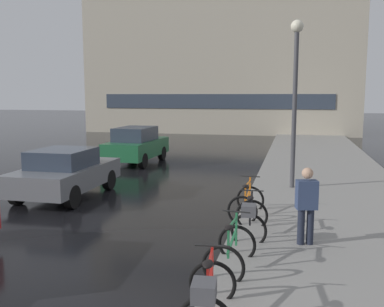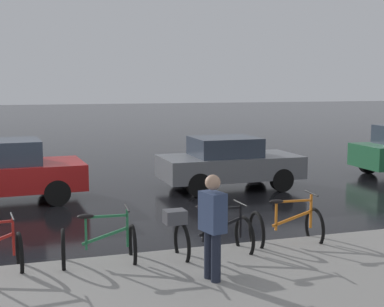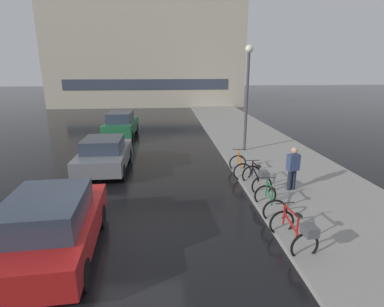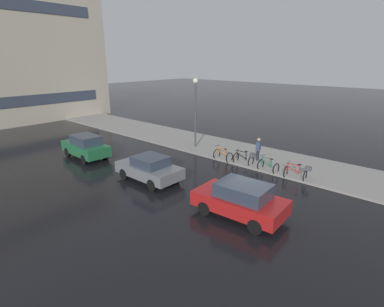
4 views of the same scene
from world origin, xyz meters
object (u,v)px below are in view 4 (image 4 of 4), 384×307
car_green (86,146)px  bicycle_nearest (298,172)px  bicycle_third (245,158)px  streetlamp (195,104)px  bicycle_farthest (223,155)px  pedestrian (258,149)px  bicycle_second (268,166)px  car_grey (149,168)px  car_red (241,199)px

car_green → bicycle_nearest: bearing=-65.5°
bicycle_third → streetlamp: bearing=80.7°
bicycle_farthest → pedestrian: pedestrian is taller
bicycle_second → bicycle_farthest: size_ratio=0.97×
pedestrian → bicycle_second: bearing=-131.3°
bicycle_second → car_grey: bearing=142.0°
car_grey → pedestrian: bearing=-23.3°
pedestrian → bicycle_third: bearing=166.0°
car_grey → streetlamp: size_ratio=0.73×
bicycle_third → bicycle_farthest: bicycle_farthest is taller
bicycle_nearest → car_green: (-5.85, 12.84, 0.33)m
bicycle_nearest → bicycle_farthest: (-0.08, 5.22, -0.10)m
bicycle_third → bicycle_nearest: bearing=-92.7°
bicycle_nearest → streetlamp: streetlamp is taller
car_red → pedestrian: (6.97, 3.10, 0.14)m
car_green → pedestrian: pedestrian is taller
car_grey → bicycle_farthest: bearing=-11.1°
car_green → bicycle_farthest: bearing=-52.8°
bicycle_nearest → bicycle_farthest: size_ratio=1.20×
bicycle_farthest → pedestrian: bearing=-54.2°
car_grey → bicycle_second: bearing=-38.0°
bicycle_third → streetlamp: 5.89m
bicycle_third → car_green: car_green is taller
bicycle_second → car_green: size_ratio=0.30×
car_grey → bicycle_nearest: bearing=-48.2°
car_green → pedestrian: size_ratio=2.37×
car_red → streetlamp: 11.06m
bicycle_third → pedestrian: pedestrian is taller
bicycle_third → pedestrian: 1.23m
bicycle_second → car_green: bearing=118.2°
bicycle_farthest → car_grey: bearing=168.9°
bicycle_nearest → car_grey: bearing=131.8°
bicycle_third → car_green: 11.02m
bicycle_second → streetlamp: bearing=81.8°
bicycle_farthest → car_green: size_ratio=0.31×
bicycle_second → bicycle_farthest: bearing=91.6°
bicycle_second → car_red: 5.96m
bicycle_second → bicycle_farthest: bicycle_farthest is taller
bicycle_farthest → bicycle_third: bearing=-81.2°
bicycle_third → car_red: 6.77m
bicycle_nearest → bicycle_farthest: bearing=90.9°
car_grey → streetlamp: bearing=19.3°
bicycle_farthest → bicycle_nearest: bearing=-89.1°
bicycle_third → car_green: bearing=123.1°
bicycle_nearest → car_red: bearing=177.7°
bicycle_second → car_green: car_green is taller
bicycle_second → car_red: (-5.70, -1.66, 0.41)m
car_green → bicycle_third: bearing=-56.9°
bicycle_second → car_red: size_ratio=0.29×
bicycle_second → streetlamp: size_ratio=0.22×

